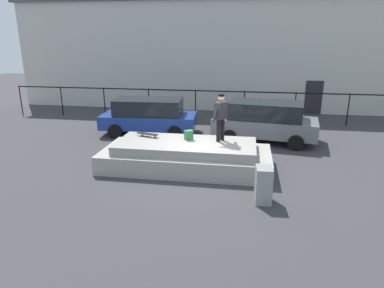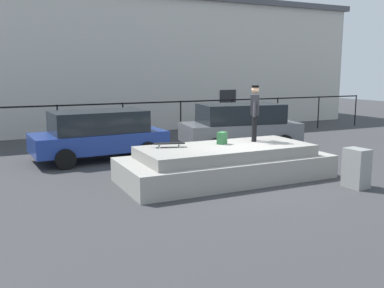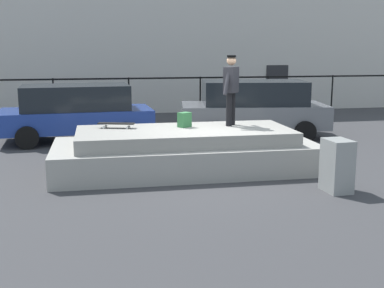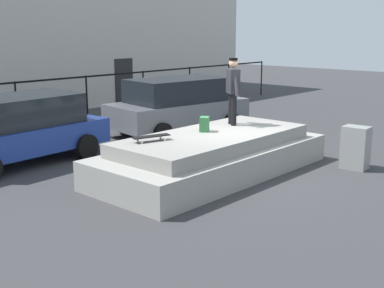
% 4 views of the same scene
% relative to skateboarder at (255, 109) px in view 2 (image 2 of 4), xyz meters
% --- Properties ---
extents(ground_plane, '(60.00, 60.00, 0.00)m').
position_rel_skateboarder_xyz_m(ground_plane, '(-0.62, -0.52, -1.89)').
color(ground_plane, '#38383A').
extents(concrete_ledge, '(5.88, 2.53, 0.95)m').
position_rel_skateboarder_xyz_m(concrete_ledge, '(-1.17, -0.35, -1.45)').
color(concrete_ledge, '#9E9B93').
rests_on(concrete_ledge, ground_plane).
extents(skateboarder, '(0.58, 0.75, 1.64)m').
position_rel_skateboarder_xyz_m(skateboarder, '(0.00, 0.00, 0.00)').
color(skateboarder, black).
rests_on(skateboarder, concrete_ledge).
extents(skateboard, '(0.86, 0.43, 0.12)m').
position_rel_skateboarder_xyz_m(skateboard, '(-2.68, 0.10, -0.84)').
color(skateboard, black).
rests_on(skateboard, concrete_ledge).
extents(backpack, '(0.34, 0.32, 0.34)m').
position_rel_skateboarder_xyz_m(backpack, '(-1.12, -0.04, -0.77)').
color(backpack, '#33723F').
rests_on(backpack, concrete_ledge).
extents(car_blue_hatchback_near, '(4.55, 2.42, 1.67)m').
position_rel_skateboarder_xyz_m(car_blue_hatchback_near, '(-3.72, 3.87, -1.00)').
color(car_blue_hatchback_near, navy).
rests_on(car_blue_hatchback_near, ground_plane).
extents(car_grey_hatchback_mid, '(4.69, 2.70, 1.75)m').
position_rel_skateboarder_xyz_m(car_grey_hatchback_mid, '(1.69, 3.48, -0.96)').
color(car_grey_hatchback_mid, slate).
rests_on(car_grey_hatchback_mid, ground_plane).
extents(utility_box, '(0.48, 0.63, 1.03)m').
position_rel_skateboarder_xyz_m(utility_box, '(1.43, -2.60, -1.37)').
color(utility_box, gray).
rests_on(utility_box, ground_plane).
extents(fence_row, '(24.06, 0.06, 1.70)m').
position_rel_skateboarder_xyz_m(fence_row, '(-0.62, 6.95, -0.65)').
color(fence_row, black).
rests_on(fence_row, ground_plane).
extents(warehouse_building, '(27.54, 7.63, 6.88)m').
position_rel_skateboarder_xyz_m(warehouse_building, '(-0.62, 13.38, 1.56)').
color(warehouse_building, beige).
rests_on(warehouse_building, ground_plane).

